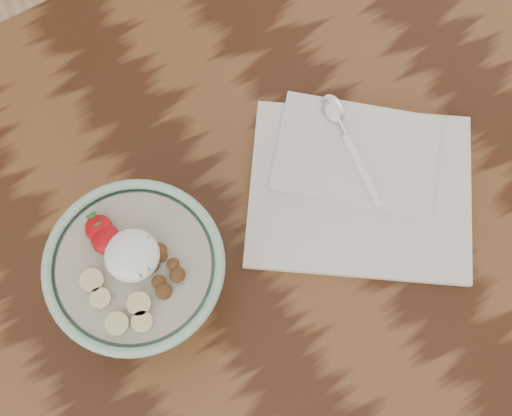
# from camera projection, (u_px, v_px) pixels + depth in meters

# --- Properties ---
(table) EXTENTS (1.60, 0.90, 0.75)m
(table) POSITION_uv_depth(u_px,v_px,m) (220.00, 276.00, 0.97)
(table) COLOR #361A0D
(table) RESTS_ON ground
(breakfast_bowl) EXTENTS (0.20, 0.20, 0.14)m
(breakfast_bowl) POSITION_uv_depth(u_px,v_px,m) (139.00, 274.00, 0.81)
(breakfast_bowl) COLOR #8EBFA5
(breakfast_bowl) RESTS_ON table
(napkin) EXTENTS (0.36, 0.35, 0.02)m
(napkin) POSITION_uv_depth(u_px,v_px,m) (359.00, 182.00, 0.91)
(napkin) COLOR white
(napkin) RESTS_ON table
(spoon) EXTENTS (0.04, 0.17, 0.01)m
(spoon) POSITION_uv_depth(u_px,v_px,m) (340.00, 123.00, 0.92)
(spoon) COLOR silver
(spoon) RESTS_ON napkin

